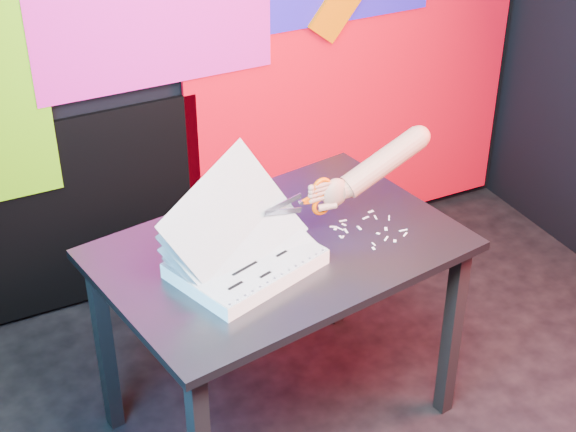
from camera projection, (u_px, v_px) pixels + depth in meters
room at (435, 129)px, 2.21m from camera, size 3.01×3.01×2.71m
backdrop at (231, 68)px, 3.55m from camera, size 2.88×0.05×2.08m
work_table at (280, 270)px, 2.89m from camera, size 1.24×0.93×0.75m
printout_stack at (245, 261)px, 2.71m from camera, size 0.52×0.43×0.39m
scissors at (317, 198)px, 2.80m from camera, size 0.24×0.02×0.14m
hand_forearm at (376, 167)px, 2.86m from camera, size 0.45×0.10×0.21m
paper_clippings at (366, 228)px, 2.92m from camera, size 0.22×0.21×0.00m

